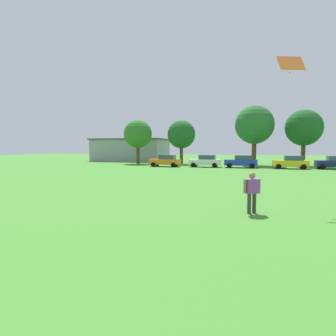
{
  "coord_description": "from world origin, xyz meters",
  "views": [
    {
      "loc": [
        3.68,
        0.9,
        2.79
      ],
      "look_at": [
        0.77,
        11.19,
        2.02
      ],
      "focal_mm": 31.5,
      "sensor_mm": 36.0,
      "label": 1
    }
  ],
  "objects_px": {
    "parked_car_navy_4": "(335,162)",
    "tree_far_right": "(304,128)",
    "parked_car_orange_0": "(166,161)",
    "tree_left": "(181,135)",
    "adult_bystander": "(252,189)",
    "parked_car_blue_2": "(241,161)",
    "kite": "(291,64)",
    "tree_far_left": "(138,134)",
    "tree_right": "(254,125)",
    "parked_car_yellow_3": "(291,162)",
    "parked_car_white_1": "(205,161)"
  },
  "relations": [
    {
      "from": "parked_car_yellow_3",
      "to": "tree_far_right",
      "type": "xyz_separation_m",
      "value": [
        2.42,
        6.66,
        4.74
      ]
    },
    {
      "from": "parked_car_orange_0",
      "to": "parked_car_white_1",
      "type": "distance_m",
      "value": 5.63
    },
    {
      "from": "adult_bystander",
      "to": "parked_car_orange_0",
      "type": "xyz_separation_m",
      "value": [
        -11.79,
        27.49,
        -0.17
      ]
    },
    {
      "from": "parked_car_white_1",
      "to": "tree_far_right",
      "type": "bearing_deg",
      "value": -154.85
    },
    {
      "from": "parked_car_orange_0",
      "to": "tree_left",
      "type": "height_order",
      "value": "tree_left"
    },
    {
      "from": "parked_car_white_1",
      "to": "parked_car_blue_2",
      "type": "relative_size",
      "value": 1.0
    },
    {
      "from": "adult_bystander",
      "to": "tree_far_right",
      "type": "distance_m",
      "value": 35.62
    },
    {
      "from": "adult_bystander",
      "to": "tree_right",
      "type": "height_order",
      "value": "tree_right"
    },
    {
      "from": "parked_car_blue_2",
      "to": "tree_far_right",
      "type": "bearing_deg",
      "value": -143.29
    },
    {
      "from": "kite",
      "to": "tree_left",
      "type": "relative_size",
      "value": 0.19
    },
    {
      "from": "parked_car_yellow_3",
      "to": "tree_far_left",
      "type": "height_order",
      "value": "tree_far_left"
    },
    {
      "from": "kite",
      "to": "tree_far_right",
      "type": "bearing_deg",
      "value": 79.94
    },
    {
      "from": "parked_car_orange_0",
      "to": "tree_right",
      "type": "height_order",
      "value": "tree_right"
    },
    {
      "from": "parked_car_orange_0",
      "to": "tree_far_right",
      "type": "bearing_deg",
      "value": -159.68
    },
    {
      "from": "tree_far_right",
      "to": "tree_right",
      "type": "bearing_deg",
      "value": -175.97
    },
    {
      "from": "parked_car_orange_0",
      "to": "adult_bystander",
      "type": "bearing_deg",
      "value": 113.22
    },
    {
      "from": "kite",
      "to": "parked_car_yellow_3",
      "type": "distance_m",
      "value": 25.64
    },
    {
      "from": "kite",
      "to": "tree_left",
      "type": "height_order",
      "value": "kite"
    },
    {
      "from": "parked_car_navy_4",
      "to": "tree_left",
      "type": "xyz_separation_m",
      "value": [
        -21.27,
        6.23,
        3.98
      ]
    },
    {
      "from": "tree_far_right",
      "to": "parked_car_blue_2",
      "type": "bearing_deg",
      "value": -143.29
    },
    {
      "from": "parked_car_navy_4",
      "to": "tree_right",
      "type": "xyz_separation_m",
      "value": [
        -9.76,
        5.58,
        5.27
      ]
    },
    {
      "from": "kite",
      "to": "tree_far_left",
      "type": "height_order",
      "value": "tree_far_left"
    },
    {
      "from": "tree_far_left",
      "to": "parked_car_navy_4",
      "type": "bearing_deg",
      "value": -10.17
    },
    {
      "from": "kite",
      "to": "tree_far_left",
      "type": "distance_m",
      "value": 36.54
    },
    {
      "from": "parked_car_white_1",
      "to": "tree_far_left",
      "type": "xyz_separation_m",
      "value": [
        -12.21,
        5.38,
        4.11
      ]
    },
    {
      "from": "parked_car_navy_4",
      "to": "kite",
      "type": "bearing_deg",
      "value": 71.73
    },
    {
      "from": "parked_car_navy_4",
      "to": "tree_far_right",
      "type": "xyz_separation_m",
      "value": [
        -2.78,
        6.08,
        4.74
      ]
    },
    {
      "from": "parked_car_blue_2",
      "to": "tree_right",
      "type": "distance_m",
      "value": 8.1
    },
    {
      "from": "adult_bystander",
      "to": "tree_left",
      "type": "distance_m",
      "value": 36.67
    },
    {
      "from": "parked_car_navy_4",
      "to": "adult_bystander",
      "type": "bearing_deg",
      "value": 70.5
    },
    {
      "from": "parked_car_navy_4",
      "to": "parked_car_blue_2",
      "type": "bearing_deg",
      "value": 1.74
    },
    {
      "from": "tree_right",
      "to": "tree_far_right",
      "type": "xyz_separation_m",
      "value": [
        6.98,
        0.49,
        -0.54
      ]
    },
    {
      "from": "adult_bystander",
      "to": "tree_left",
      "type": "xyz_separation_m",
      "value": [
        -11.19,
        34.72,
        3.81
      ]
    },
    {
      "from": "adult_bystander",
      "to": "parked_car_white_1",
      "type": "bearing_deg",
      "value": 65.76
    },
    {
      "from": "adult_bystander",
      "to": "tree_far_left",
      "type": "xyz_separation_m",
      "value": [
        -18.42,
        33.6,
        3.94
      ]
    },
    {
      "from": "tree_far_left",
      "to": "tree_far_right",
      "type": "xyz_separation_m",
      "value": [
        25.72,
        0.96,
        0.63
      ]
    },
    {
      "from": "parked_car_white_1",
      "to": "tree_far_right",
      "type": "relative_size",
      "value": 0.52
    },
    {
      "from": "tree_far_right",
      "to": "parked_car_navy_4",
      "type": "bearing_deg",
      "value": -65.38
    },
    {
      "from": "tree_far_right",
      "to": "parked_car_yellow_3",
      "type": "bearing_deg",
      "value": -109.99
    },
    {
      "from": "parked_car_blue_2",
      "to": "tree_far_left",
      "type": "xyz_separation_m",
      "value": [
        -17.11,
        5.46,
        4.11
      ]
    },
    {
      "from": "parked_car_blue_2",
      "to": "adult_bystander",
      "type": "bearing_deg",
      "value": 92.66
    },
    {
      "from": "parked_car_blue_2",
      "to": "parked_car_yellow_3",
      "type": "height_order",
      "value": "same"
    },
    {
      "from": "adult_bystander",
      "to": "tree_far_left",
      "type": "height_order",
      "value": "tree_far_left"
    },
    {
      "from": "adult_bystander",
      "to": "kite",
      "type": "distance_m",
      "value": 6.86
    },
    {
      "from": "parked_car_yellow_3",
      "to": "adult_bystander",
      "type": "bearing_deg",
      "value": 80.08
    },
    {
      "from": "tree_far_left",
      "to": "parked_car_orange_0",
      "type": "bearing_deg",
      "value": -42.7
    },
    {
      "from": "kite",
      "to": "tree_far_left",
      "type": "xyz_separation_m",
      "value": [
        -20.15,
        30.42,
        -1.89
      ]
    },
    {
      "from": "kite",
      "to": "parked_car_white_1",
      "type": "bearing_deg",
      "value": 107.6
    },
    {
      "from": "tree_left",
      "to": "tree_far_right",
      "type": "xyz_separation_m",
      "value": [
        18.49,
        -0.15,
        0.76
      ]
    },
    {
      "from": "kite",
      "to": "parked_car_orange_0",
      "type": "distance_m",
      "value": 28.46
    }
  ]
}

